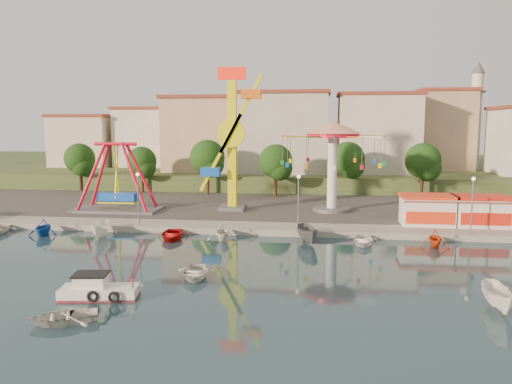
% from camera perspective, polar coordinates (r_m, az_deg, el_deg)
% --- Properties ---
extents(ground, '(200.00, 200.00, 0.00)m').
position_cam_1_polar(ground, '(37.44, -8.48, -8.89)').
color(ground, '#143137').
rests_on(ground, ground).
extents(quay_deck, '(200.00, 100.00, 0.60)m').
position_cam_1_polar(quay_deck, '(97.57, 1.28, 1.68)').
color(quay_deck, '#9E998E').
rests_on(quay_deck, ground).
extents(asphalt_pad, '(90.00, 28.00, 0.01)m').
position_cam_1_polar(asphalt_pad, '(66.04, -1.53, -0.99)').
color(asphalt_pad, '#4C4944').
rests_on(asphalt_pad, quay_deck).
extents(hill_terrace, '(200.00, 60.00, 3.00)m').
position_cam_1_polar(hill_terrace, '(102.41, 1.56, 2.64)').
color(hill_terrace, '#384C26').
rests_on(hill_terrace, ground).
extents(pirate_ship_ride, '(10.00, 5.00, 8.00)m').
position_cam_1_polar(pirate_ship_ride, '(60.20, -15.62, 1.50)').
color(pirate_ship_ride, '#59595E').
rests_on(pirate_ship_ride, quay_deck).
extents(kamikaze_tower, '(5.32, 3.10, 16.50)m').
position_cam_1_polar(kamikaze_tower, '(57.90, -2.54, 5.66)').
color(kamikaze_tower, '#59595E').
rests_on(kamikaze_tower, quay_deck).
extents(wave_swinger, '(11.60, 11.60, 10.40)m').
position_cam_1_polar(wave_swinger, '(58.08, 8.77, 5.24)').
color(wave_swinger, '#59595E').
rests_on(wave_swinger, quay_deck).
extents(booth_left, '(5.40, 3.78, 3.08)m').
position_cam_1_polar(booth_left, '(52.87, 18.95, -1.92)').
color(booth_left, white).
rests_on(booth_left, quay_deck).
extents(booth_mid, '(5.40, 3.78, 3.08)m').
position_cam_1_polar(booth_mid, '(54.18, 24.31, -1.96)').
color(booth_mid, white).
rests_on(booth_mid, quay_deck).
extents(lamp_post_1, '(0.14, 0.14, 5.00)m').
position_cam_1_polar(lamp_post_1, '(51.30, -13.29, -0.93)').
color(lamp_post_1, '#59595E').
rests_on(lamp_post_1, quay_deck).
extents(lamp_post_2, '(0.14, 0.14, 5.00)m').
position_cam_1_polar(lamp_post_2, '(48.16, 4.87, -1.31)').
color(lamp_post_2, '#59595E').
rests_on(lamp_post_2, quay_deck).
extents(lamp_post_3, '(0.14, 0.14, 5.00)m').
position_cam_1_polar(lamp_post_3, '(50.19, 23.45, -1.56)').
color(lamp_post_3, '#59595E').
rests_on(lamp_post_3, quay_deck).
extents(tree_0, '(4.60, 4.60, 7.19)m').
position_cam_1_polar(tree_0, '(80.12, -19.51, 3.61)').
color(tree_0, '#382314').
rests_on(tree_0, quay_deck).
extents(tree_1, '(4.35, 4.35, 6.80)m').
position_cam_1_polar(tree_1, '(75.51, -12.93, 3.43)').
color(tree_1, '#382314').
rests_on(tree_1, quay_deck).
extents(tree_2, '(5.02, 5.02, 7.85)m').
position_cam_1_polar(tree_2, '(72.24, -5.58, 3.97)').
color(tree_2, '#382314').
rests_on(tree_2, quay_deck).
extents(tree_3, '(4.68, 4.68, 7.32)m').
position_cam_1_polar(tree_3, '(69.32, 2.27, 3.54)').
color(tree_3, '#382314').
rests_on(tree_3, quay_deck).
extents(tree_4, '(4.86, 4.86, 7.60)m').
position_cam_1_polar(tree_4, '(72.17, 10.43, 3.74)').
color(tree_4, '#382314').
rests_on(tree_4, quay_deck).
extents(tree_5, '(4.83, 4.83, 7.54)m').
position_cam_1_polar(tree_5, '(71.66, 18.53, 3.40)').
color(tree_5, '#382314').
rests_on(tree_5, quay_deck).
extents(building_0, '(9.26, 9.53, 11.87)m').
position_cam_1_polar(building_0, '(91.43, -21.22, 6.17)').
color(building_0, beige).
rests_on(building_0, hill_terrace).
extents(building_1, '(12.33, 9.01, 8.63)m').
position_cam_1_polar(building_1, '(91.43, -12.89, 5.49)').
color(building_1, silver).
rests_on(building_1, hill_terrace).
extents(building_2, '(11.95, 9.28, 11.23)m').
position_cam_1_polar(building_2, '(88.35, -4.69, 6.42)').
color(building_2, tan).
rests_on(building_2, hill_terrace).
extents(building_3, '(12.59, 10.50, 9.20)m').
position_cam_1_polar(building_3, '(83.49, 4.22, 5.65)').
color(building_3, beige).
rests_on(building_3, hill_terrace).
extents(building_4, '(10.75, 9.23, 9.24)m').
position_cam_1_polar(building_4, '(87.28, 13.24, 5.57)').
color(building_4, beige).
rests_on(building_4, hill_terrace).
extents(building_5, '(12.77, 10.96, 11.21)m').
position_cam_1_polar(building_5, '(87.84, 22.09, 5.87)').
color(building_5, tan).
rests_on(building_5, hill_terrace).
extents(minaret, '(2.80, 2.80, 18.00)m').
position_cam_1_polar(minaret, '(92.34, 23.83, 8.29)').
color(minaret, silver).
rests_on(minaret, hill_terrace).
extents(cabin_motorboat, '(4.91, 2.45, 1.65)m').
position_cam_1_polar(cabin_motorboat, '(32.96, -17.66, -10.71)').
color(cabin_motorboat, white).
rests_on(cabin_motorboat, ground).
extents(rowboat_a, '(3.19, 4.08, 0.77)m').
position_cam_1_polar(rowboat_a, '(35.59, -7.00, -9.10)').
color(rowboat_a, silver).
rests_on(rowboat_a, ground).
extents(rowboat_b, '(4.38, 3.88, 0.75)m').
position_cam_1_polar(rowboat_b, '(29.66, -21.13, -13.11)').
color(rowboat_b, silver).
rests_on(rowboat_b, ground).
extents(skiff, '(1.56, 3.90, 1.49)m').
position_cam_1_polar(skiff, '(32.55, 26.02, -10.82)').
color(skiff, white).
rests_on(skiff, ground).
extents(moored_boat_1, '(3.22, 3.55, 1.63)m').
position_cam_1_polar(moored_boat_1, '(52.45, -23.17, -3.70)').
color(moored_boat_1, '#144CAF').
rests_on(moored_boat_1, ground).
extents(moored_boat_2, '(2.16, 4.10, 1.50)m').
position_cam_1_polar(moored_boat_2, '(49.80, -17.35, -4.08)').
color(moored_boat_2, white).
rests_on(moored_boat_2, ground).
extents(moored_boat_3, '(3.60, 4.59, 0.86)m').
position_cam_1_polar(moored_boat_3, '(47.44, -9.62, -4.81)').
color(moored_boat_3, red).
rests_on(moored_boat_3, ground).
extents(moored_boat_4, '(3.23, 3.59, 1.68)m').
position_cam_1_polar(moored_boat_4, '(46.22, -3.86, -4.53)').
color(moored_boat_4, silver).
rests_on(moored_boat_4, ground).
extents(moored_boat_5, '(2.60, 4.46, 1.62)m').
position_cam_1_polar(moored_boat_5, '(45.42, 5.92, -4.81)').
color(moored_boat_5, '#5D5E63').
rests_on(moored_boat_5, ground).
extents(moored_boat_6, '(3.00, 4.01, 0.79)m').
position_cam_1_polar(moored_boat_6, '(45.69, 12.10, -5.41)').
color(moored_boat_6, white).
rests_on(moored_boat_6, ground).
extents(moored_boat_7, '(2.96, 3.27, 1.51)m').
position_cam_1_polar(moored_boat_7, '(46.58, 19.77, -4.99)').
color(moored_boat_7, '#DC4513').
rests_on(moored_boat_7, ground).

